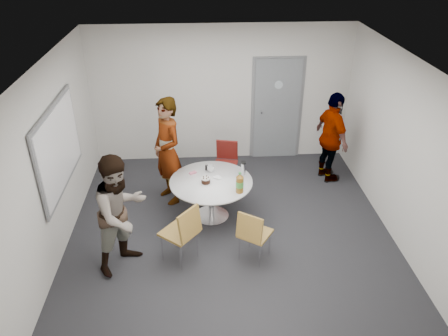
{
  "coord_description": "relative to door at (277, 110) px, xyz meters",
  "views": [
    {
      "loc": [
        -0.43,
        -5.53,
        4.28
      ],
      "look_at": [
        -0.08,
        0.25,
        1.0
      ],
      "focal_mm": 35.0,
      "sensor_mm": 36.0,
      "label": 1
    }
  ],
  "objects": [
    {
      "name": "wall_front",
      "position": [
        -1.1,
        -4.98,
        0.32
      ],
      "size": [
        5.0,
        0.0,
        5.0
      ],
      "primitive_type": "plane",
      "rotation": [
        -1.57,
        0.0,
        0.0
      ],
      "color": "silver",
      "rests_on": "floor"
    },
    {
      "name": "chair_near_left",
      "position": [
        -1.8,
        -3.16,
        -0.46
      ],
      "size": [
        0.64,
        0.63,
        0.92
      ],
      "rotation": [
        0.0,
        0.0,
        0.89
      ],
      "color": "olive",
      "rests_on": "floor"
    },
    {
      "name": "table",
      "position": [
        -1.34,
        -2.1,
        -0.42
      ],
      "size": [
        1.32,
        1.32,
        1.03
      ],
      "color": "white",
      "rests_on": "floor"
    },
    {
      "name": "wall_left",
      "position": [
        -3.6,
        -2.48,
        0.32
      ],
      "size": [
        0.0,
        5.0,
        5.0
      ],
      "primitive_type": "plane",
      "rotation": [
        1.57,
        0.0,
        1.57
      ],
      "color": "silver",
      "rests_on": "floor"
    },
    {
      "name": "floor",
      "position": [
        -1.1,
        -2.48,
        -1.03
      ],
      "size": [
        5.0,
        5.0,
        0.0
      ],
      "primitive_type": "plane",
      "color": "black",
      "rests_on": "ground"
    },
    {
      "name": "ceiling",
      "position": [
        -1.1,
        -2.48,
        1.67
      ],
      "size": [
        5.0,
        5.0,
        0.0
      ],
      "primitive_type": "plane",
      "rotation": [
        3.14,
        0.0,
        0.0
      ],
      "color": "silver",
      "rests_on": "wall_back"
    },
    {
      "name": "wall_back",
      "position": [
        -1.1,
        0.02,
        0.32
      ],
      "size": [
        5.0,
        0.0,
        5.0
      ],
      "primitive_type": "plane",
      "rotation": [
        1.57,
        0.0,
        0.0
      ],
      "color": "silver",
      "rests_on": "floor"
    },
    {
      "name": "whiteboard",
      "position": [
        -3.56,
        -2.28,
        0.42
      ],
      "size": [
        0.04,
        1.9,
        1.25
      ],
      "color": "slate",
      "rests_on": "wall_left"
    },
    {
      "name": "person_right",
      "position": [
        0.85,
        -0.99,
        -0.17
      ],
      "size": [
        0.64,
        1.07,
        1.71
      ],
      "primitive_type": "imported",
      "rotation": [
        0.0,
        0.0,
        1.81
      ],
      "color": "black",
      "rests_on": "floor"
    },
    {
      "name": "chair_far",
      "position": [
        -1.07,
        -1.07,
        -0.51
      ],
      "size": [
        0.48,
        0.52,
        0.85
      ],
      "rotation": [
        0.0,
        0.0,
        2.93
      ],
      "color": "#601713",
      "rests_on": "floor"
    },
    {
      "name": "person_left",
      "position": [
        -2.62,
        -3.14,
        -0.16
      ],
      "size": [
        1.04,
        1.06,
        1.73
      ],
      "primitive_type": "imported",
      "rotation": [
        0.0,
        0.0,
        0.86
      ],
      "color": "white",
      "rests_on": "floor"
    },
    {
      "name": "person_main",
      "position": [
        -2.08,
        -1.51,
        -0.09
      ],
      "size": [
        0.73,
        0.81,
        1.87
      ],
      "primitive_type": "imported",
      "rotation": [
        0.0,
        0.0,
        -1.04
      ],
      "color": "#A5C6EA",
      "rests_on": "floor"
    },
    {
      "name": "chair_near_right",
      "position": [
        -0.84,
        -3.2,
        -0.52
      ],
      "size": [
        0.57,
        0.58,
        0.84
      ],
      "rotation": [
        0.0,
        0.0,
        -0.59
      ],
      "color": "olive",
      "rests_on": "floor"
    },
    {
      "name": "door",
      "position": [
        0.0,
        0.0,
        0.0
      ],
      "size": [
        1.02,
        0.17,
        2.12
      ],
      "color": "gray",
      "rests_on": "wall_back"
    },
    {
      "name": "wall_right",
      "position": [
        1.4,
        -2.48,
        0.32
      ],
      "size": [
        0.0,
        5.0,
        5.0
      ],
      "primitive_type": "plane",
      "rotation": [
        1.57,
        0.0,
        -1.57
      ],
      "color": "silver",
      "rests_on": "floor"
    }
  ]
}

